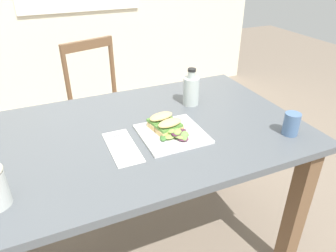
{
  "coord_description": "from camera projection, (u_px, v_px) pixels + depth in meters",
  "views": [
    {
      "loc": [
        -0.27,
        -0.88,
        1.38
      ],
      "look_at": [
        0.17,
        0.12,
        0.76
      ],
      "focal_mm": 33.44,
      "sensor_mm": 36.0,
      "label": 1
    }
  ],
  "objects": [
    {
      "name": "salad_mixed_greens",
      "position": [
        177.0,
        133.0,
        1.2
      ],
      "size": [
        0.13,
        0.12,
        0.03
      ],
      "color": "#3D7033",
      "rests_on": "plate_lunch"
    },
    {
      "name": "fork_on_napkin",
      "position": [
        121.0,
        144.0,
        1.17
      ],
      "size": [
        0.03,
        0.19,
        0.0
      ],
      "color": "silver",
      "rests_on": "napkin_folded"
    },
    {
      "name": "chair_wooden_far",
      "position": [
        104.0,
        106.0,
        2.13
      ],
      "size": [
        0.49,
        0.49,
        0.87
      ],
      "color": "brown",
      "rests_on": "ground"
    },
    {
      "name": "plate_lunch",
      "position": [
        172.0,
        134.0,
        1.24
      ],
      "size": [
        0.24,
        0.24,
        0.01
      ],
      "primitive_type": "cube",
      "color": "white",
      "rests_on": "dining_table"
    },
    {
      "name": "bottle_cold_brew",
      "position": [
        191.0,
        92.0,
        1.45
      ],
      "size": [
        0.08,
        0.08,
        0.17
      ],
      "color": "black",
      "rests_on": "dining_table"
    },
    {
      "name": "napkin_folded",
      "position": [
        122.0,
        147.0,
        1.16
      ],
      "size": [
        0.1,
        0.24,
        0.0
      ],
      "primitive_type": "cube",
      "rotation": [
        0.0,
        0.0,
        -0.01
      ],
      "color": "silver",
      "rests_on": "dining_table"
    },
    {
      "name": "cup_extra_side",
      "position": [
        291.0,
        124.0,
        1.22
      ],
      "size": [
        0.06,
        0.06,
        0.09
      ],
      "primitive_type": "cylinder",
      "color": "#4C6B93",
      "rests_on": "dining_table"
    },
    {
      "name": "dining_table",
      "position": [
        147.0,
        154.0,
        1.34
      ],
      "size": [
        1.28,
        0.83,
        0.74
      ],
      "color": "#51565B",
      "rests_on": "ground"
    },
    {
      "name": "sandwich_half_front",
      "position": [
        170.0,
        126.0,
        1.22
      ],
      "size": [
        0.11,
        0.08,
        0.06
      ],
      "color": "#DBB270",
      "rests_on": "plate_lunch"
    },
    {
      "name": "sandwich_half_back",
      "position": [
        161.0,
        120.0,
        1.27
      ],
      "size": [
        0.11,
        0.08,
        0.06
      ],
      "color": "#DBB270",
      "rests_on": "plate_lunch"
    }
  ]
}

